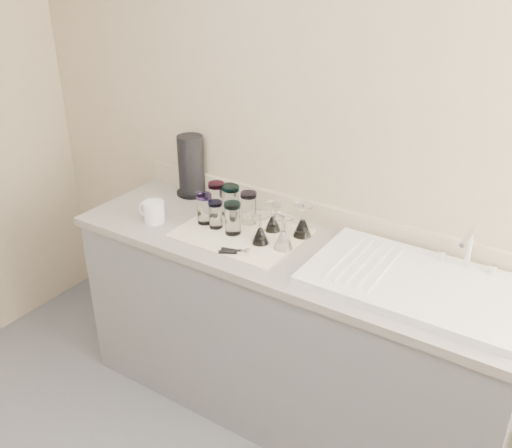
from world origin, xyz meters
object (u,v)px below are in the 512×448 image
Objects in this scene: white_mug at (153,212)px; tumbler_teal at (217,198)px; tumbler_magenta at (204,209)px; goblet_front_right at (283,237)px; can_opener at (235,252)px; tumbler_blue at (215,214)px; sink_unit at (415,282)px; goblet_back_right at (302,225)px; goblet_front_left at (260,234)px; tumbler_extra at (229,200)px; tumbler_cyan at (231,201)px; goblet_back_left at (273,221)px; tumbler_purple at (249,208)px; tumbler_lavender at (233,218)px; paper_towel_roll at (191,166)px.

tumbler_teal is at bearing 47.70° from white_mug.
goblet_front_right is (0.43, -0.01, -0.02)m from tumbler_magenta.
white_mug is (-0.22, -0.11, -0.03)m from tumbler_magenta.
can_opener is 0.88× the size of white_mug.
tumbler_blue reaches higher than white_mug.
goblet_back_right is (-0.56, 0.12, 0.04)m from sink_unit.
goblet_front_right is (0.11, 0.02, 0.01)m from goblet_front_left.
tumbler_extra is 1.11× the size of goblet_front_left.
goblet_back_right is at bearing -0.42° from tumbler_extra.
sink_unit is at bearing 1.72° from tumbler_blue.
goblet_back_right is (0.46, 0.02, -0.03)m from tumbler_teal.
tumbler_cyan is 1.22× the size of tumbler_blue.
tumbler_purple is at bearing 177.52° from goblet_back_left.
tumbler_magenta is at bearing -178.95° from sink_unit.
tumbler_blue is at bearing -179.87° from goblet_front_right.
goblet_back_right is 1.18× the size of can_opener.
tumbler_magenta is at bearing -107.70° from tumbler_extra.
tumbler_lavender reaches higher than tumbler_magenta.
tumbler_cyan is at bearing 3.53° from tumbler_teal.
tumbler_teal reaches higher than goblet_back_left.
tumbler_extra is (0.06, 0.02, -0.00)m from tumbler_teal.
tumbler_lavender is at bearing -30.60° from paper_towel_roll.
tumbler_teal is 0.37m from goblet_front_left.
tumbler_cyan is at bearing 176.77° from goblet_back_left.
tumbler_cyan is at bearing 38.70° from white_mug.
can_opener is at bearing -35.58° from tumbler_blue.
goblet_back_right is at bearing 28.71° from tumbler_lavender.
tumbler_lavender is 1.09× the size of goblet_front_left.
tumbler_lavender is at bearing -3.21° from tumbler_blue.
tumbler_teal is 0.06m from tumbler_extra.
white_mug is 0.46× the size of paper_towel_roll.
sink_unit reaches higher than goblet_front_right.
paper_towel_roll is (-0.45, 0.13, 0.07)m from tumbler_purple.
white_mug is (-0.29, -0.10, -0.02)m from tumbler_blue.
paper_towel_roll reaches higher than white_mug.
sink_unit is 6.34× the size of tumbler_blue.
can_opener is (0.24, -0.30, -0.07)m from tumbler_extra.
tumbler_teal reaches higher than tumbler_blue.
tumbler_extra is at bearing 128.61° from can_opener.
tumbler_cyan is 0.37m from white_mug.
tumbler_purple is at bearing -11.08° from tumbler_extra.
tumbler_lavender is 1.13× the size of goblet_back_left.
sink_unit is 1.24m from white_mug.
goblet_front_left is (0.33, -0.03, -0.03)m from tumbler_magenta.
goblet_back_left reaches higher than white_mug.
tumbler_purple is at bearing 33.43° from tumbler_magenta.
goblet_back_right is 0.14m from goblet_front_right.
tumbler_lavender is 0.16m from goblet_front_left.
goblet_back_right reaches higher than goblet_back_left.
tumbler_magenta is (-0.07, -0.12, -0.01)m from tumbler_cyan.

